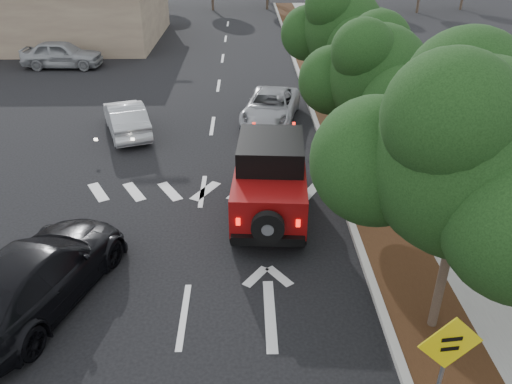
{
  "coord_description": "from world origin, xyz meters",
  "views": [
    {
      "loc": [
        1.49,
        -8.75,
        8.1
      ],
      "look_at": [
        1.74,
        3.0,
        1.6
      ],
      "focal_mm": 35.0,
      "sensor_mm": 36.0,
      "label": 1
    }
  ],
  "objects_px": {
    "red_jeep": "(270,177)",
    "silver_suv_ahead": "(271,107)",
    "black_suv_oncoming": "(36,275)",
    "speed_hump_sign": "(447,356)"
  },
  "relations": [
    {
      "from": "red_jeep",
      "to": "silver_suv_ahead",
      "type": "relative_size",
      "value": 1.0
    },
    {
      "from": "silver_suv_ahead",
      "to": "black_suv_oncoming",
      "type": "distance_m",
      "value": 13.42
    },
    {
      "from": "red_jeep",
      "to": "speed_hump_sign",
      "type": "distance_m",
      "value": 7.94
    },
    {
      "from": "red_jeep",
      "to": "black_suv_oncoming",
      "type": "height_order",
      "value": "red_jeep"
    },
    {
      "from": "red_jeep",
      "to": "black_suv_oncoming",
      "type": "xyz_separation_m",
      "value": [
        -5.64,
        -4.04,
        -0.43
      ]
    },
    {
      "from": "red_jeep",
      "to": "speed_hump_sign",
      "type": "relative_size",
      "value": 1.98
    },
    {
      "from": "black_suv_oncoming",
      "to": "silver_suv_ahead",
      "type": "bearing_deg",
      "value": -99.71
    },
    {
      "from": "silver_suv_ahead",
      "to": "red_jeep",
      "type": "bearing_deg",
      "value": -81.03
    },
    {
      "from": "red_jeep",
      "to": "speed_hump_sign",
      "type": "height_order",
      "value": "speed_hump_sign"
    },
    {
      "from": "silver_suv_ahead",
      "to": "speed_hump_sign",
      "type": "xyz_separation_m",
      "value": [
        2.2,
        -15.44,
        1.01
      ]
    }
  ]
}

